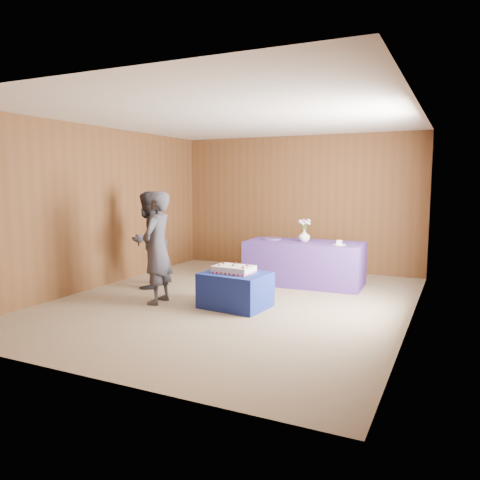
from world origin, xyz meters
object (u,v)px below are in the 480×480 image
Objects in this scene: serving_table at (304,263)px; guest_left at (157,248)px; cake_table at (235,290)px; sheet_cake at (234,269)px; vase at (304,236)px; guest_right at (149,240)px.

guest_left is (-1.56, -2.14, 0.45)m from serving_table.
guest_left is at bearing -160.52° from cake_table.
cake_table is 1.50× the size of sheet_cake.
vase is at bearing 83.65° from cake_table.
cake_table is 0.30m from sheet_cake.
guest_right is (-1.87, 0.51, 0.56)m from cake_table.
cake_table is 2.02m from guest_right.
cake_table is at bearing -102.27° from vase.
cake_table is at bearing 72.39° from guest_right.
serving_table is 1.23× the size of guest_right.
guest_right is (-1.85, 0.51, 0.26)m from sheet_cake.
serving_table is 1.21× the size of guest_left.
sheet_cake is at bearing -105.71° from serving_table.
cake_table is 1.30m from guest_left.
cake_table is 2.02m from vase.
cake_table is 0.45× the size of serving_table.
guest_left is at bearing 40.71° from guest_right.
guest_right reaches higher than serving_table.
serving_table reaches higher than sheet_cake.
cake_table is 0.55× the size of guest_right.
guest_right is at bearing -151.62° from serving_table.
serving_table is 2.70m from guest_right.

